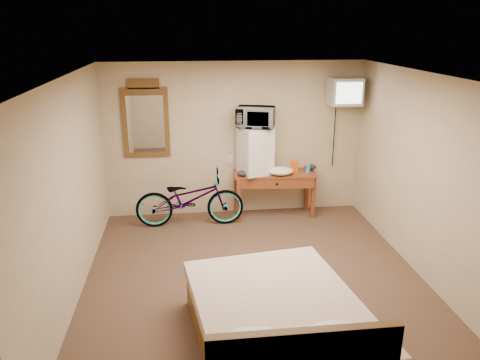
{
  "coord_description": "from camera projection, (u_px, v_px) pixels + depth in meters",
  "views": [
    {
      "loc": [
        -0.8,
        -5.09,
        3.04
      ],
      "look_at": [
        -0.1,
        0.7,
        1.09
      ],
      "focal_mm": 35.0,
      "sensor_mm": 36.0,
      "label": 1
    }
  ],
  "objects": [
    {
      "name": "room",
      "position": [
        256.0,
        185.0,
        5.45
      ],
      "size": [
        4.6,
        4.64,
        2.5
      ],
      "color": "#453122",
      "rests_on": "ground"
    },
    {
      "name": "desk",
      "position": [
        275.0,
        180.0,
        7.6
      ],
      "size": [
        1.35,
        0.6,
        0.75
      ],
      "color": "brown",
      "rests_on": "floor"
    },
    {
      "name": "mini_fridge",
      "position": [
        255.0,
        151.0,
        7.44
      ],
      "size": [
        0.58,
        0.57,
        0.75
      ],
      "color": "silver",
      "rests_on": "desk"
    },
    {
      "name": "microwave",
      "position": [
        256.0,
        117.0,
        7.27
      ],
      "size": [
        0.66,
        0.54,
        0.32
      ],
      "primitive_type": "imported",
      "rotation": [
        0.0,
        0.0,
        -0.28
      ],
      "color": "silver",
      "rests_on": "mini_fridge"
    },
    {
      "name": "snack_bag",
      "position": [
        294.0,
        166.0,
        7.54
      ],
      "size": [
        0.12,
        0.09,
        0.21
      ],
      "primitive_type": "cube",
      "rotation": [
        0.0,
        0.0,
        0.33
      ],
      "color": "#DD5213",
      "rests_on": "desk"
    },
    {
      "name": "blue_cup",
      "position": [
        308.0,
        169.0,
        7.57
      ],
      "size": [
        0.07,
        0.07,
        0.13
      ],
      "primitive_type": "cylinder",
      "color": "#387CC0",
      "rests_on": "desk"
    },
    {
      "name": "cloth_cream",
      "position": [
        281.0,
        171.0,
        7.45
      ],
      "size": [
        0.41,
        0.32,
        0.13
      ],
      "primitive_type": "ellipsoid",
      "color": "silver",
      "rests_on": "desk"
    },
    {
      "name": "cloth_dark_a",
      "position": [
        245.0,
        173.0,
        7.4
      ],
      "size": [
        0.25,
        0.19,
        0.09
      ],
      "primitive_type": "ellipsoid",
      "color": "black",
      "rests_on": "desk"
    },
    {
      "name": "cloth_dark_b",
      "position": [
        310.0,
        167.0,
        7.72
      ],
      "size": [
        0.2,
        0.16,
        0.09
      ],
      "primitive_type": "ellipsoid",
      "color": "black",
      "rests_on": "desk"
    },
    {
      "name": "crt_television",
      "position": [
        345.0,
        91.0,
        7.3
      ],
      "size": [
        0.49,
        0.58,
        0.42
      ],
      "color": "black",
      "rests_on": "room"
    },
    {
      "name": "wall_mirror",
      "position": [
        146.0,
        120.0,
        7.32
      ],
      "size": [
        0.72,
        0.04,
        1.23
      ],
      "color": "brown",
      "rests_on": "room"
    },
    {
      "name": "bicycle",
      "position": [
        190.0,
        199.0,
        7.31
      ],
      "size": [
        1.69,
        0.6,
        0.89
      ],
      "primitive_type": "imported",
      "rotation": [
        0.0,
        0.0,
        1.56
      ],
      "color": "black",
      "rests_on": "floor"
    },
    {
      "name": "bed",
      "position": [
        280.0,
        326.0,
        4.46
      ],
      "size": [
        1.79,
        2.22,
        0.9
      ],
      "color": "brown",
      "rests_on": "floor"
    }
  ]
}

